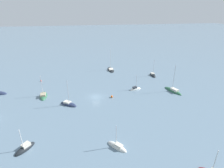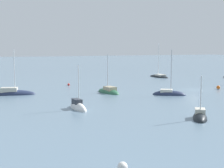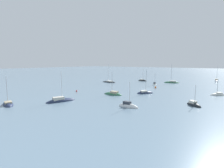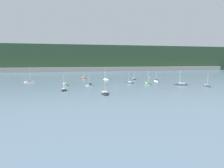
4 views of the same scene
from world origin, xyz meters
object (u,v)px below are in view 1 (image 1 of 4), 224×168
at_px(sailboat_3, 173,91).
at_px(sailboat_4, 69,104).
at_px(sailboat_10, 44,96).
at_px(mooring_buoy_3, 112,97).
at_px(sailboat_12, 135,89).
at_px(mooring_buoy_0, 41,81).
at_px(sailboat_0, 111,70).
at_px(sailboat_1, 117,147).
at_px(sailboat_8, 25,149).
at_px(sailboat_7, 153,75).

bearing_deg(sailboat_3, sailboat_4, 76.63).
distance_m(sailboat_4, sailboat_10, 11.61).
relative_size(sailboat_4, mooring_buoy_3, 11.68).
bearing_deg(mooring_buoy_3, sailboat_12, -155.70).
xyz_separation_m(sailboat_12, mooring_buoy_0, (36.29, -15.94, 0.16)).
bearing_deg(sailboat_0, sailboat_1, 171.91).
distance_m(sailboat_8, mooring_buoy_0, 40.29).
bearing_deg(sailboat_10, mooring_buoy_3, -108.16).
distance_m(sailboat_10, sailboat_12, 33.25).
relative_size(sailboat_3, sailboat_8, 1.76).
xyz_separation_m(sailboat_3, sailboat_8, (46.58, 19.96, -0.01)).
height_order(sailboat_4, mooring_buoy_0, sailboat_4).
height_order(sailboat_0, sailboat_4, sailboat_0).
xyz_separation_m(sailboat_8, sailboat_12, (-33.44, -24.26, 0.02)).
bearing_deg(sailboat_4, sailboat_7, 67.08).
bearing_deg(sailboat_10, sailboat_4, -135.74).
xyz_separation_m(sailboat_10, mooring_buoy_3, (-23.13, 5.80, 0.29)).
xyz_separation_m(sailboat_1, sailboat_8, (19.70, -3.54, 0.02)).
distance_m(sailboat_1, sailboat_4, 23.92).
bearing_deg(sailboat_4, sailboat_3, 42.99).
bearing_deg(sailboat_0, sailboat_3, -146.65).
bearing_deg(sailboat_1, sailboat_10, -4.93).
distance_m(sailboat_1, sailboat_10, 34.98).
height_order(sailboat_3, sailboat_7, sailboat_3).
height_order(sailboat_12, mooring_buoy_3, sailboat_12).
bearing_deg(sailboat_10, sailboat_1, -150.20).
distance_m(sailboat_10, mooring_buoy_3, 23.85).
height_order(sailboat_4, sailboat_8, sailboat_4).
distance_m(sailboat_1, mooring_buoy_0, 49.21).
height_order(sailboat_1, sailboat_12, sailboat_12).
height_order(sailboat_0, mooring_buoy_0, sailboat_0).
relative_size(sailboat_0, sailboat_4, 1.19).
height_order(sailboat_0, sailboat_8, sailboat_0).
xyz_separation_m(sailboat_3, mooring_buoy_3, (23.24, 0.27, 0.28)).
relative_size(sailboat_3, sailboat_12, 1.63).
height_order(sailboat_7, sailboat_10, sailboat_10).
xyz_separation_m(sailboat_0, sailboat_4, (20.03, 31.04, 0.01)).
height_order(sailboat_10, sailboat_12, sailboat_10).
height_order(sailboat_3, mooring_buoy_3, sailboat_3).
height_order(sailboat_1, sailboat_10, sailboat_10).
distance_m(sailboat_0, sailboat_3, 33.84).
relative_size(sailboat_7, mooring_buoy_3, 10.46).
relative_size(sailboat_7, sailboat_8, 1.34).
distance_m(sailboat_8, sailboat_10, 25.50).
bearing_deg(sailboat_12, sailboat_10, 165.09).
relative_size(sailboat_10, mooring_buoy_0, 14.78).
distance_m(sailboat_8, sailboat_12, 41.31).
bearing_deg(sailboat_8, mooring_buoy_0, -135.75).
height_order(sailboat_7, mooring_buoy_0, sailboat_7).
bearing_deg(sailboat_4, sailboat_1, -23.42).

